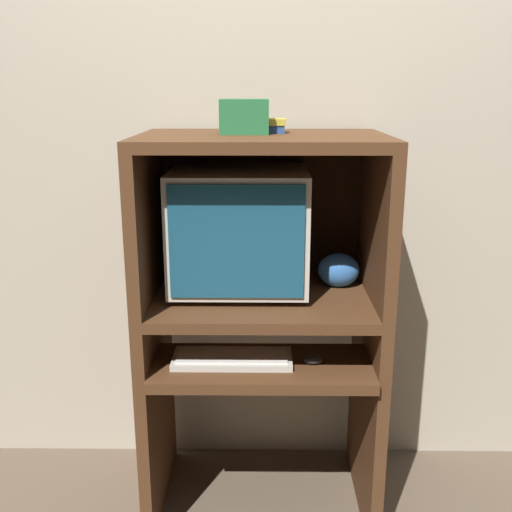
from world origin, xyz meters
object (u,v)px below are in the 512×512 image
at_px(storage_box, 246,116).
at_px(mouse, 314,359).
at_px(snack_bag, 339,270).
at_px(keyboard, 233,358).
at_px(book_stack, 266,125).
at_px(crt_monitor, 240,229).

bearing_deg(storage_box, mouse, -39.61).
relative_size(mouse, snack_bag, 0.45).
bearing_deg(mouse, keyboard, 177.42).
distance_m(mouse, book_stack, 0.78).
xyz_separation_m(snack_bag, book_stack, (-0.26, -0.01, 0.50)).
bearing_deg(keyboard, storage_box, 77.36).
distance_m(snack_bag, book_stack, 0.57).
height_order(keyboard, mouse, mouse).
height_order(crt_monitor, mouse, crt_monitor).
height_order(snack_bag, book_stack, book_stack).
bearing_deg(storage_box, keyboard, -102.64).
distance_m(keyboard, book_stack, 0.77).
relative_size(crt_monitor, storage_box, 2.94).
bearing_deg(storage_box, crt_monitor, 146.17).
distance_m(mouse, snack_bag, 0.35).
bearing_deg(keyboard, mouse, -2.58).
relative_size(crt_monitor, book_stack, 3.29).
xyz_separation_m(mouse, snack_bag, (0.10, 0.23, 0.23)).
bearing_deg(mouse, book_stack, 125.29).
bearing_deg(mouse, crt_monitor, 140.85).
relative_size(snack_bag, storage_box, 0.94).
relative_size(keyboard, mouse, 5.94).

